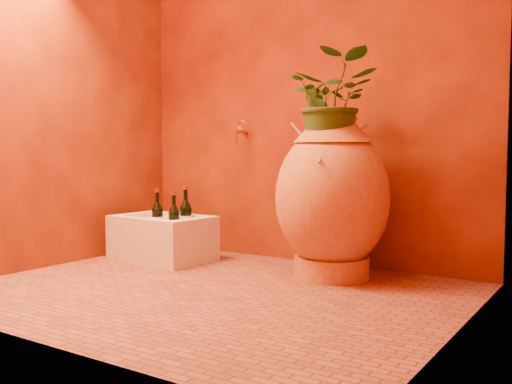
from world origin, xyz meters
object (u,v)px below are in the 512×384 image
Objects in this scene: wall_tap at (240,130)px; amphora at (332,197)px; wine_bottle_a at (186,218)px; stone_basin at (163,239)px; wine_bottle_c at (174,222)px; wine_bottle_b at (157,219)px.

amphora is at bearing -17.92° from wall_tap.
wall_tap is (0.21, 0.33, 0.59)m from wine_bottle_a.
wine_bottle_c is (0.15, -0.05, 0.13)m from stone_basin.
wall_tap is at bearing 56.87° from wine_bottle_a.
amphora reaches higher than wine_bottle_a.
wine_bottle_b is at bearing -152.52° from stone_basin.
wine_bottle_b is at bearing 168.15° from wine_bottle_c.
wall_tap is (0.19, 0.47, 0.60)m from wine_bottle_c.
wine_bottle_b reaches higher than wine_bottle_c.
amphora is at bearing 3.25° from wine_bottle_a.
wall_tap reaches higher than stone_basin.
amphora is 1.23m from stone_basin.
stone_basin is 0.21m from wine_bottle_c.
wine_bottle_a is (0.13, 0.09, 0.14)m from stone_basin.
wine_bottle_b is 0.18m from wine_bottle_c.
wall_tap reaches higher than wine_bottle_c.
wine_bottle_c is (0.02, -0.14, -0.01)m from wine_bottle_a.
wine_bottle_c is 0.79m from wall_tap.
stone_basin is at bearing -146.25° from wine_bottle_a.
wine_bottle_a reaches higher than wine_bottle_b.
amphora is at bearing 7.64° from wine_bottle_b.
wine_bottle_b is at bearing -172.36° from amphora.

